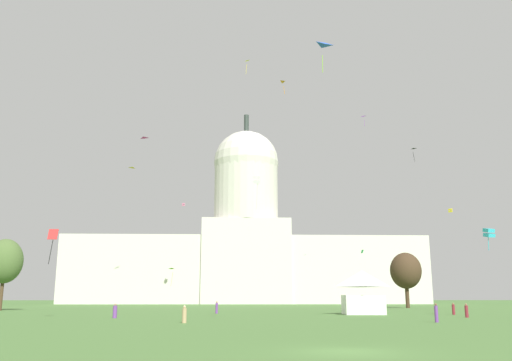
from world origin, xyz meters
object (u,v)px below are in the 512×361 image
Objects in this scene: person_tan_edge_east at (184,315)px; kite_white_low at (257,180)px; kite_lime_low at (172,270)px; person_purple_front_right at (115,312)px; kite_gold_high at (133,168)px; tree_east_near at (406,271)px; kite_black_high at (413,150)px; event_tent at (362,292)px; kite_cyan_low at (489,233)px; kite_yellow_high at (246,63)px; kite_yellow_mid at (450,210)px; person_purple_near_tree_east at (217,308)px; tree_west_mid at (5,261)px; person_maroon_aisle_center at (467,311)px; kite_pink_mid at (184,204)px; kite_orange_high at (286,83)px; kite_red_low at (53,237)px; kite_blue_mid at (322,52)px; kite_violet_high at (365,118)px; kite_turquoise_low at (303,256)px; kite_magenta_high at (143,138)px; kite_green_low at (362,251)px; person_purple_mid_left at (436,313)px; person_maroon_back_left at (453,309)px; capitol_building at (246,246)px.

kite_white_low is (6.73, 3.33, 13.38)m from person_tan_edge_east.
kite_white_low is 82.38m from kite_lime_low.
person_purple_front_right is 0.94× the size of kite_gold_high.
tree_east_near is 3.81× the size of kite_black_high.
event_tent is at bearing -89.15° from kite_black_high.
kite_cyan_low is at bearing -88.48° from kite_gold_high.
kite_yellow_high is 3.16× the size of kite_yellow_mid.
person_purple_near_tree_east is at bearing -103.28° from kite_gold_high.
person_maroon_aisle_center is (68.04, -35.58, -7.87)m from tree_west_mid.
kite_orange_high reaches higher than kite_pink_mid.
kite_red_low is at bearing 158.61° from kite_orange_high.
kite_red_low is 71.07m from kite_yellow_mid.
kite_gold_high reaches higher than tree_west_mid.
kite_pink_mid reaches higher than kite_lime_low.
kite_orange_high is 2.51× the size of kite_yellow_mid.
kite_gold_high is at bearing 76.57° from tree_west_mid.
event_tent is at bearing -134.75° from kite_blue_mid.
kite_turquoise_low is (-20.23, 1.44, -43.61)m from kite_violet_high.
tree_west_mid is 45.76m from person_purple_front_right.
kite_cyan_low is at bearing -23.72° from kite_magenta_high.
kite_blue_mid is (7.77, -53.10, -23.22)m from kite_yellow_high.
kite_black_high is (4.57, 2.97, 28.54)m from tree_east_near.
tree_east_near reaches higher than person_tan_edge_east.
kite_green_low reaches higher than kite_red_low.
kite_black_high is at bearing -63.28° from person_purple_mid_left.
person_maroon_aisle_center is at bearing -143.39° from kite_green_low.
person_maroon_back_left is (11.73, -2.05, -2.30)m from event_tent.
kite_cyan_low is (29.32, -45.58, -43.38)m from kite_yellow_high.
person_maroon_aisle_center is (22.66, -127.23, -19.49)m from capitol_building.
person_purple_near_tree_east is 61.21m from kite_yellow_high.
kite_orange_high reaches higher than person_purple_mid_left.
tree_east_near is at bearing -15.87° from kite_green_low.
kite_black_high is 0.73× the size of kite_lime_low.
person_maroon_back_left is 31.73m from kite_yellow_mid.
kite_black_high is at bearing 25.54° from kite_magenta_high.
kite_green_low is 19.34m from kite_yellow_mid.
person_tan_edge_east is at bearing -18.17° from kite_turquoise_low.
person_maroon_aisle_center is at bearing -75.85° from kite_black_high.
kite_lime_low reaches higher than person_maroon_aisle_center.
kite_yellow_mid is at bearing 49.36° from event_tent.
kite_gold_high is 35.63m from kite_magenta_high.
kite_white_low is at bearing -148.88° from kite_red_low.
event_tent is 90.50m from kite_pink_mid.
person_purple_mid_left is 1.10× the size of person_purple_front_right.
person_purple_near_tree_east is 0.98× the size of kite_magenta_high.
kite_turquoise_low is at bearing 147.48° from kite_black_high.
person_purple_near_tree_east is at bearing 103.75° from kite_white_low.
person_maroon_aisle_center is 0.37× the size of kite_lime_low.
kite_white_low reaches higher than kite_red_low.
tree_west_mid is 3.20× the size of kite_red_low.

